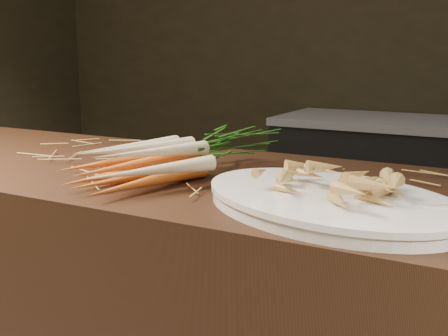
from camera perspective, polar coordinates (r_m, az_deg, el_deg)
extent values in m
cube|color=black|center=(3.38, 18.98, 14.84)|extent=(5.00, 0.04, 2.80)
cone|color=#E3541A|center=(1.27, -10.26, -0.50)|extent=(0.11, 0.32, 0.04)
cone|color=#E3541A|center=(1.23, -8.90, -0.88)|extent=(0.14, 0.32, 0.04)
cone|color=#E3541A|center=(1.18, -7.44, -1.27)|extent=(0.10, 0.32, 0.04)
cone|color=#E3541A|center=(1.23, -10.07, 0.73)|extent=(0.15, 0.32, 0.04)
cone|color=#E3541A|center=(1.19, -8.69, 0.40)|extent=(0.12, 0.32, 0.04)
cone|color=beige|center=(1.25, -9.63, 2.08)|extent=(0.09, 0.30, 0.05)
cone|color=beige|center=(1.21, -8.83, 1.95)|extent=(0.13, 0.30, 0.05)
cone|color=beige|center=(1.18, -7.24, 1.59)|extent=(0.11, 0.30, 0.05)
cone|color=beige|center=(1.14, -7.53, -0.28)|extent=(0.17, 0.28, 0.03)
ellipsoid|color=#1C5B16|center=(1.39, 0.31, 2.31)|extent=(0.27, 0.32, 0.10)
cube|color=silver|center=(0.92, 18.48, -5.04)|extent=(0.19, 0.08, 0.00)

